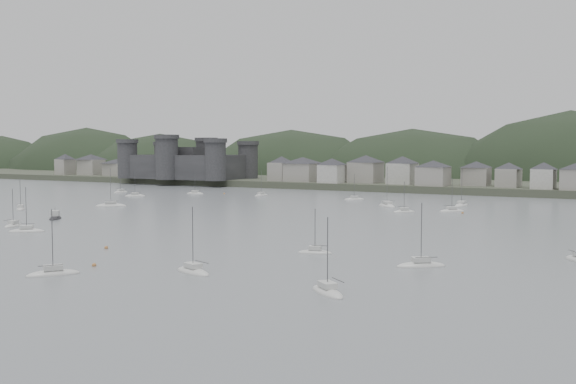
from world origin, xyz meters
The scene contains 9 objects.
ground centered at (0.00, 0.00, 0.00)m, with size 900.00×900.00×0.00m, color slate.
far_shore_land centered at (0.00, 295.00, 1.50)m, with size 900.00×250.00×3.00m, color #383D2D.
forested_ridge centered at (4.83, 269.40, -11.28)m, with size 851.55×103.94×102.57m.
castle centered at (-120.00, 179.80, 10.96)m, with size 66.00×43.00×20.00m.
waterfront_town centered at (50.59, 183.34, 8.66)m, with size 451.48×28.46×12.92m.
sailboat_lead centered at (-71.78, 124.44, 0.18)m, with size 7.45×4.05×9.74m.
moored_fleet centered at (-6.56, 62.37, 0.17)m, with size 243.50×174.70×13.65m.
motor_launch_far centered at (-44.69, 31.60, 0.30)m, with size 6.48×7.42×3.76m.
mooring_buoys centered at (0.87, 51.15, 0.15)m, with size 176.79×142.27×0.70m.
Camera 1 is at (91.21, -83.55, 18.26)m, focal length 40.57 mm.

